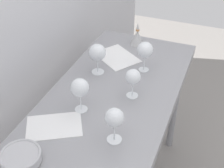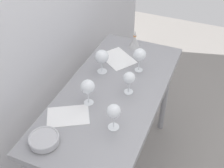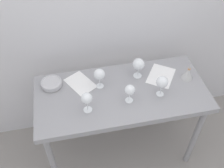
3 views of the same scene
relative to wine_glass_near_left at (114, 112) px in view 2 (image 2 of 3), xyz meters
name	(u,v)px [view 2 (image 2 of 3)]	position (x,y,z in m)	size (l,w,h in m)	color
back_wall	(41,25)	(0.29, 0.63, 0.27)	(3.80, 0.04, 2.60)	silver
steel_counter	(112,103)	(0.29, 0.13, -0.23)	(1.40, 0.65, 0.90)	gray
wine_glass_near_left	(114,112)	(0.00, 0.00, 0.00)	(0.08, 0.08, 0.17)	white
wine_glass_near_right	(140,55)	(0.59, 0.04, 0.00)	(0.09, 0.09, 0.18)	white
wine_glass_far_left	(88,87)	(0.13, 0.23, 0.00)	(0.09, 0.09, 0.18)	white
wine_glass_near_center	(129,78)	(0.33, 0.03, -0.01)	(0.08, 0.08, 0.16)	white
wine_glass_far_right	(102,57)	(0.47, 0.28, 0.00)	(0.10, 0.10, 0.18)	white
tasting_sheet_upper	(118,58)	(0.67, 0.24, -0.13)	(0.20, 0.26, 0.00)	white
tasting_sheet_lower	(68,116)	(-0.02, 0.29, -0.13)	(0.17, 0.26, 0.00)	white
tasting_bowl	(44,140)	(-0.26, 0.31, -0.10)	(0.17, 0.17, 0.05)	#DBCC66
decanter_funnel	(135,42)	(0.88, 0.18, -0.08)	(0.10, 0.10, 0.15)	#B4B4B4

